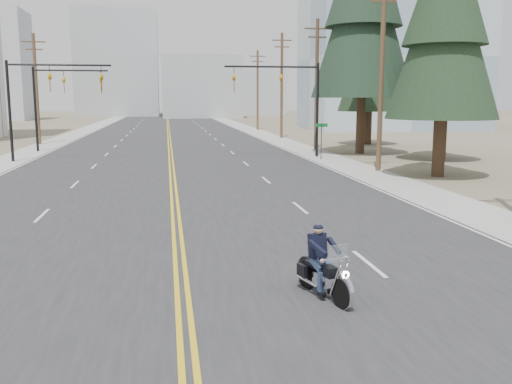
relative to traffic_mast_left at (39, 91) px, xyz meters
The scene contains 22 objects.
ground_plane 33.60m from the traffic_mast_left, 74.33° to the right, with size 400.00×400.00×0.00m, color #776D56.
road 39.36m from the traffic_mast_left, 76.71° to the left, with size 20.00×200.00×0.01m, color #303033.
sidewalk_left 38.40m from the traffic_mast_left, 93.80° to the left, with size 3.00×200.00×0.01m, color #A5A5A0.
sidewalk_right 43.45m from the traffic_mast_left, 61.68° to the left, with size 3.00×200.00×0.01m, color #A5A5A0.
traffic_mast_left is the anchor object (origin of this frame).
traffic_mast_right 17.95m from the traffic_mast_left, ahead, with size 7.10×0.26×7.00m.
traffic_mast_far 8.01m from the traffic_mast_left, 92.40° to the left, with size 6.10×0.26×7.00m.
street_sign 20.12m from the traffic_mast_left, ahead, with size 0.90×0.06×2.62m.
utility_pole_b 23.31m from the traffic_mast_left, 22.74° to the right, with size 2.20×0.30×11.50m.
utility_pole_c 22.31m from the traffic_mast_left, 15.61° to the left, with size 2.20×0.30×11.00m.
utility_pole_d 30.06m from the traffic_mast_left, 44.36° to the left, with size 2.20×0.30×11.50m.
utility_pole_e 43.66m from the traffic_mast_left, 60.53° to the left, with size 2.20×0.30×11.00m.
utility_pole_left 16.39m from the traffic_mast_left, 102.42° to the left, with size 2.20×0.30×10.50m.
glass_building 56.11m from the traffic_mast_left, 42.84° to the left, with size 24.00×16.00×20.00m, color #9EB5CC.
haze_bldg_b 94.56m from the traffic_mast_left, 79.66° to the left, with size 18.00×14.00×14.00m, color #ADB2B7.
haze_bldg_c 92.19m from the traffic_mast_left, 57.88° to the left, with size 16.00×12.00×18.00m, color #B7BCC6.
haze_bldg_d 108.34m from the traffic_mast_left, 91.60° to the left, with size 20.00×15.00×26.00m, color #ADB2B7.
haze_bldg_e 122.80m from the traffic_mast_left, 73.94° to the left, with size 14.00×14.00×12.00m, color #B7BCC6.
motorcyclist 32.89m from the traffic_mast_left, 68.27° to the right, with size 0.89×2.07×1.62m, color black, non-canonical shape.
conifer_near 27.08m from the traffic_mast_left, 26.40° to the right, with size 6.17×6.17×16.33m.
conifer_mid 28.84m from the traffic_mast_left, ahead, with size 6.15×6.15×16.40m.
conifer_far 30.38m from the traffic_mast_left, 21.42° to the left, with size 5.97×5.97×16.00m.
Camera 1 is at (-0.26, -10.08, 4.39)m, focal length 40.00 mm.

